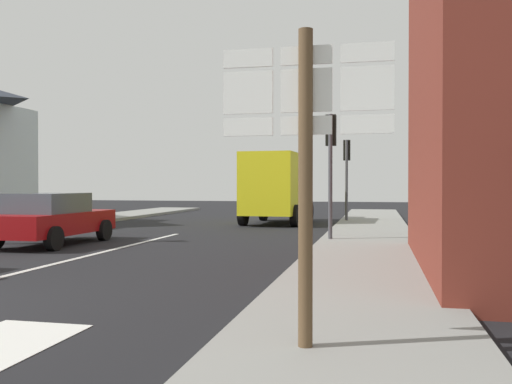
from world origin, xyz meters
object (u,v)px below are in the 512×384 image
delivery_truck (277,186)px  traffic_light_near_right (331,148)px  traffic_light_far_right (347,162)px  route_sign_post (306,154)px  sedan_far (52,218)px

delivery_truck → traffic_light_near_right: (2.97, -7.57, 1.13)m
traffic_light_far_right → route_sign_post: bearing=-88.1°
sedan_far → traffic_light_near_right: size_ratio=1.12×
sedan_far → traffic_light_far_right: bearing=54.3°
sedan_far → route_sign_post: bearing=-46.1°
sedan_far → traffic_light_far_right: (7.69, 10.72, 1.97)m
delivery_truck → traffic_light_far_right: bearing=17.9°
sedan_far → traffic_light_near_right: (7.69, 2.19, 2.02)m
route_sign_post → traffic_light_far_right: size_ratio=0.87×
delivery_truck → traffic_light_far_right: traffic_light_far_right is taller
sedan_far → traffic_light_near_right: traffic_light_near_right is taller
sedan_far → delivery_truck: 10.87m
route_sign_post → traffic_light_far_right: 19.43m
route_sign_post → traffic_light_near_right: size_ratio=0.85×
delivery_truck → route_sign_post: bearing=-78.9°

